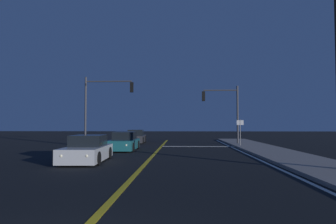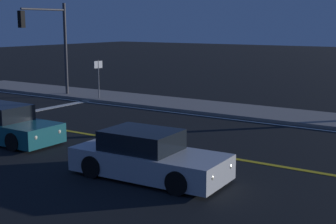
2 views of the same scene
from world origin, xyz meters
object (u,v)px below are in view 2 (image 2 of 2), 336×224
car_side_waiting_silver (148,157)px  car_parked_curb_teal (6,126)px  street_sign_corner (98,73)px  traffic_signal_near_right (50,36)px

car_side_waiting_silver → car_parked_curb_teal: same height
car_parked_curb_teal → street_sign_corner: bearing=-159.3°
traffic_signal_near_right → street_sign_corner: (0.91, -2.80, -2.07)m
car_parked_curb_teal → traffic_signal_near_right: (8.19, 6.31, 3.04)m
car_side_waiting_silver → street_sign_corner: 14.26m
car_parked_curb_teal → street_sign_corner: 9.80m
car_parked_curb_teal → street_sign_corner: size_ratio=1.92×
car_side_waiting_silver → street_sign_corner: size_ratio=1.98×
traffic_signal_near_right → street_sign_corner: bearing=108.0°
car_side_waiting_silver → traffic_signal_near_right: traffic_signal_near_right is taller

